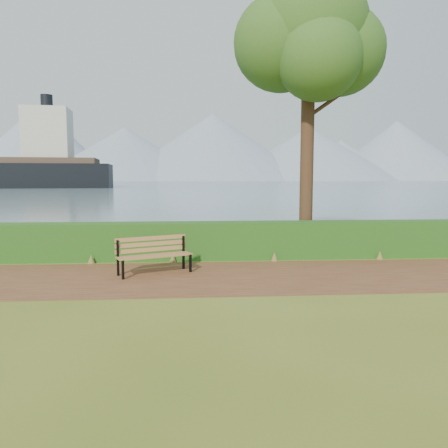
{
  "coord_description": "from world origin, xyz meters",
  "views": [
    {
      "loc": [
        -0.6,
        -9.3,
        2.21
      ],
      "look_at": [
        0.19,
        1.2,
        1.1
      ],
      "focal_mm": 35.0,
      "sensor_mm": 36.0,
      "label": 1
    }
  ],
  "objects": [
    {
      "name": "ground",
      "position": [
        0.0,
        0.0,
        0.0
      ],
      "size": [
        140.0,
        140.0,
        0.0
      ],
      "primitive_type": "plane",
      "color": "#55631C",
      "rests_on": "ground"
    },
    {
      "name": "path",
      "position": [
        0.0,
        0.3,
        0.01
      ],
      "size": [
        40.0,
        3.4,
        0.01
      ],
      "primitive_type": "cube",
      "color": "#542F1C",
      "rests_on": "ground"
    },
    {
      "name": "hedge",
      "position": [
        0.0,
        2.6,
        0.5
      ],
      "size": [
        32.0,
        0.85,
        1.0
      ],
      "primitive_type": "cube",
      "color": "#1A4614",
      "rests_on": "ground"
    },
    {
      "name": "water",
      "position": [
        0.0,
        260.0,
        0.01
      ],
      "size": [
        700.0,
        510.0,
        0.0
      ],
      "primitive_type": "cube",
      "color": "#455F6F",
      "rests_on": "ground"
    },
    {
      "name": "mountains",
      "position": [
        -9.17,
        406.05,
        27.7
      ],
      "size": [
        585.0,
        190.0,
        70.0
      ],
      "color": "gray",
      "rests_on": "ground"
    },
    {
      "name": "bench",
      "position": [
        -1.49,
        0.78,
        0.49
      ],
      "size": [
        1.76,
        1.14,
        0.86
      ],
      "rotation": [
        0.0,
        0.0,
        0.41
      ],
      "color": "black",
      "rests_on": "ground"
    },
    {
      "name": "tree",
      "position": [
        2.77,
        3.37,
        6.22
      ],
      "size": [
        4.35,
        3.65,
        8.36
      ],
      "rotation": [
        0.0,
        0.0,
        -0.31
      ],
      "color": "#351F15",
      "rests_on": "ground"
    }
  ]
}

